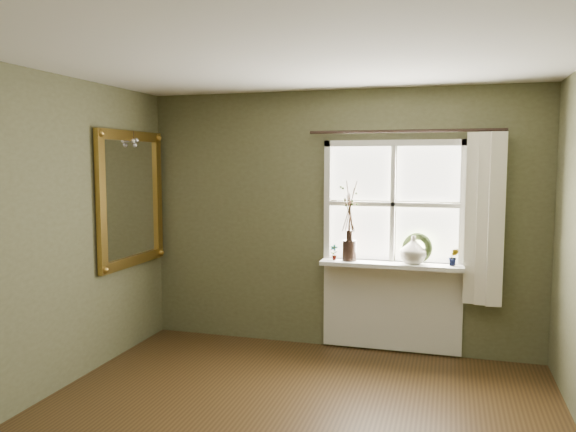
# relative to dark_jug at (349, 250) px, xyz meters

# --- Properties ---
(ceiling) EXTENTS (4.50, 4.50, 0.00)m
(ceiling) POSITION_rel_dark_jug_xyz_m (-0.14, -2.12, 1.58)
(ceiling) COLOR silver
(ceiling) RESTS_ON ground
(wall_back) EXTENTS (4.00, 0.10, 2.60)m
(wall_back) POSITION_rel_dark_jug_xyz_m (-0.14, 0.18, 0.28)
(wall_back) COLOR brown
(wall_back) RESTS_ON ground
(wall_left) EXTENTS (0.10, 4.50, 2.60)m
(wall_left) POSITION_rel_dark_jug_xyz_m (-2.19, -2.12, 0.28)
(wall_left) COLOR brown
(wall_left) RESTS_ON ground
(window_frame) EXTENTS (1.36, 0.06, 1.24)m
(window_frame) POSITION_rel_dark_jug_xyz_m (0.41, 0.11, 0.46)
(window_frame) COLOR silver
(window_frame) RESTS_ON wall_back
(window_sill) EXTENTS (1.36, 0.26, 0.04)m
(window_sill) POSITION_rel_dark_jug_xyz_m (0.41, 0.00, -0.12)
(window_sill) COLOR silver
(window_sill) RESTS_ON wall_back
(window_apron) EXTENTS (1.36, 0.04, 0.88)m
(window_apron) POSITION_rel_dark_jug_xyz_m (0.41, 0.11, -0.56)
(window_apron) COLOR silver
(window_apron) RESTS_ON ground
(dark_jug) EXTENTS (0.16, 0.16, 0.20)m
(dark_jug) POSITION_rel_dark_jug_xyz_m (0.00, 0.00, 0.00)
(dark_jug) COLOR black
(dark_jug) RESTS_ON window_sill
(cream_vase) EXTENTS (0.31, 0.31, 0.27)m
(cream_vase) POSITION_rel_dark_jug_xyz_m (0.62, 0.00, 0.03)
(cream_vase) COLOR beige
(cream_vase) RESTS_ON window_sill
(wreath) EXTENTS (0.32, 0.20, 0.31)m
(wreath) POSITION_rel_dark_jug_xyz_m (0.65, 0.04, 0.01)
(wreath) COLOR #364820
(wreath) RESTS_ON window_sill
(potted_plant_left) EXTENTS (0.08, 0.06, 0.15)m
(potted_plant_left) POSITION_rel_dark_jug_xyz_m (-0.15, 0.00, -0.02)
(potted_plant_left) COLOR #364820
(potted_plant_left) RESTS_ON window_sill
(potted_plant_right) EXTENTS (0.10, 0.08, 0.17)m
(potted_plant_right) POSITION_rel_dark_jug_xyz_m (0.99, 0.00, -0.02)
(potted_plant_right) COLOR #364820
(potted_plant_right) RESTS_ON window_sill
(curtain) EXTENTS (0.36, 0.12, 1.59)m
(curtain) POSITION_rel_dark_jug_xyz_m (1.25, 0.01, 0.34)
(curtain) COLOR #EEE6CE
(curtain) RESTS_ON wall_back
(curtain_rod) EXTENTS (1.84, 0.03, 0.03)m
(curtain_rod) POSITION_rel_dark_jug_xyz_m (0.51, 0.05, 1.16)
(curtain_rod) COLOR black
(curtain_rod) RESTS_ON wall_back
(gilt_mirror) EXTENTS (0.10, 1.12, 1.34)m
(gilt_mirror) POSITION_rel_dark_jug_xyz_m (-2.11, -0.50, 0.51)
(gilt_mirror) COLOR white
(gilt_mirror) RESTS_ON wall_left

